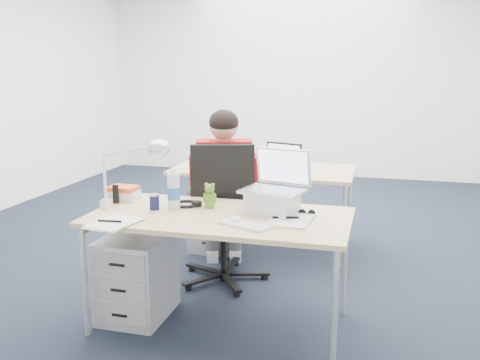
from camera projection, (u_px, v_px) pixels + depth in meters
The scene contains 24 objects.
floor at pixel (241, 247), 4.91m from camera, with size 7.00×7.00×0.00m, color black.
room at pixel (241, 56), 4.55m from camera, with size 6.02×7.02×2.80m.
desk_near at pixel (220, 222), 3.31m from camera, with size 1.60×0.80×0.73m.
desk_far at pixel (263, 173), 4.80m from camera, with size 1.60×0.80×0.73m.
office_chair at pixel (223, 243), 4.06m from camera, with size 0.86×0.86×1.09m.
seated_person at pixel (224, 193), 4.17m from camera, with size 0.55×0.78×1.31m.
drawer_pedestal_near at pixel (137, 276), 3.52m from camera, with size 0.40×0.50×0.55m, color #AAABAF.
drawer_pedestal_far at pixel (217, 218), 4.86m from camera, with size 0.40×0.50×0.55m, color #AAABAF.
silver_laptop at pixel (273, 183), 3.28m from camera, with size 0.37×0.29×0.39m, color silver, non-canonical shape.
wireless_keyboard at pixel (245, 225), 3.07m from camera, with size 0.31×0.13×0.02m, color white.
computer_mouse at pixel (236, 219), 3.14m from camera, with size 0.06×0.10×0.03m, color white.
headphones at pixel (186, 203), 3.51m from camera, with size 0.22×0.17×0.04m, color black, non-canonical shape.
can_koozie at pixel (154, 202), 3.41m from camera, with size 0.06×0.06×0.10m, color #151844.
water_bottle at pixel (174, 189), 3.41m from camera, with size 0.08×0.08×0.26m, color silver.
bear_figurine at pixel (210, 195), 3.44m from camera, with size 0.09×0.07×0.17m, color #376E1D, non-canonical shape.
book_stack at pixel (123, 193), 3.66m from camera, with size 0.21×0.16×0.09m, color silver.
cordless_phone at pixel (116, 194), 3.55m from camera, with size 0.03×0.02×0.13m, color black.
papers_left at pixel (113, 223), 3.10m from camera, with size 0.21×0.31×0.01m, color #E2E786.
papers_right at pixel (289, 220), 3.17m from camera, with size 0.24×0.34×0.01m, color #E2E786.
sunglasses at pixel (307, 213), 3.29m from camera, with size 0.11×0.05×0.02m, color black, non-canonical shape.
desk_lamp at pixel (125, 173), 3.36m from camera, with size 0.43×0.16×0.48m, color silver, non-canonical shape.
dark_laptop at pixel (278, 157), 4.63m from camera, with size 0.35×0.34×0.25m, color black, non-canonical shape.
far_cup at pixel (305, 161), 4.85m from camera, with size 0.08×0.08×0.11m, color white.
far_papers at pixel (231, 166), 4.90m from camera, with size 0.19×0.28×0.01m, color white.
Camera 1 is at (1.21, -4.52, 1.63)m, focal length 40.00 mm.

